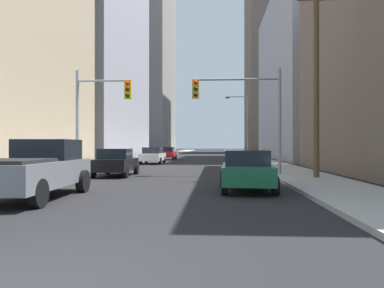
% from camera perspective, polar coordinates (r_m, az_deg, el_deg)
% --- Properties ---
extents(sidewalk_left, '(3.24, 160.00, 0.15)m').
position_cam_1_polar(sidewalk_left, '(55.05, -5.77, -1.91)').
color(sidewalk_left, '#9E9E99').
rests_on(sidewalk_left, ground).
extents(sidewalk_right, '(3.24, 160.00, 0.15)m').
position_cam_1_polar(sidewalk_right, '(54.51, 8.41, -1.93)').
color(sidewalk_right, '#9E9E99').
rests_on(sidewalk_right, ground).
extents(pickup_truck_grey, '(2.21, 5.47, 1.90)m').
position_cam_1_polar(pickup_truck_grey, '(13.10, -22.53, -3.54)').
color(pickup_truck_grey, slate).
rests_on(pickup_truck_grey, ground).
extents(sedan_green, '(1.96, 4.27, 1.52)m').
position_cam_1_polar(sedan_green, '(14.29, 8.28, -3.93)').
color(sedan_green, '#195938').
rests_on(sedan_green, ground).
extents(sedan_black, '(1.95, 4.26, 1.52)m').
position_cam_1_polar(sedan_black, '(21.32, -11.48, -2.70)').
color(sedan_black, black).
rests_on(sedan_black, ground).
extents(sedan_white, '(1.95, 4.23, 1.52)m').
position_cam_1_polar(sedan_white, '(34.76, -5.96, -1.75)').
color(sedan_white, white).
rests_on(sedan_white, ground).
extents(sedan_red, '(1.95, 4.22, 1.52)m').
position_cam_1_polar(sedan_red, '(44.55, -3.77, -1.41)').
color(sedan_red, maroon).
rests_on(sedan_red, ground).
extents(traffic_signal_near_left, '(3.23, 0.44, 6.00)m').
position_cam_1_polar(traffic_signal_near_left, '(22.21, -13.73, 5.78)').
color(traffic_signal_near_left, gray).
rests_on(traffic_signal_near_left, ground).
extents(traffic_signal_near_right, '(4.96, 0.44, 6.00)m').
position_cam_1_polar(traffic_signal_near_right, '(21.27, 7.38, 6.26)').
color(traffic_signal_near_right, gray).
rests_on(traffic_signal_near_right, ground).
extents(utility_pole_right, '(2.20, 0.28, 10.24)m').
position_cam_1_polar(utility_pole_right, '(19.61, 18.32, 10.68)').
color(utility_pole_right, brown).
rests_on(utility_pole_right, ground).
extents(street_lamp_right, '(2.66, 0.32, 7.50)m').
position_cam_1_polar(street_lamp_right, '(43.56, 7.84, 3.56)').
color(street_lamp_right, gray).
rests_on(street_lamp_right, ground).
extents(building_left_mid_office, '(16.39, 26.71, 32.94)m').
position_cam_1_polar(building_left_mid_office, '(57.56, -17.31, 14.66)').
color(building_left_mid_office, '#93939E').
rests_on(building_left_mid_office, ground).
extents(building_left_far_tower, '(25.02, 27.32, 61.98)m').
position_cam_1_polar(building_left_far_tower, '(101.87, -10.65, 16.49)').
color(building_left_far_tower, gray).
rests_on(building_left_far_tower, ground).
extents(building_right_mid_block, '(16.99, 27.57, 21.02)m').
position_cam_1_polar(building_right_mid_block, '(52.48, 21.20, 9.46)').
color(building_right_mid_block, '#93939E').
rests_on(building_right_mid_block, ground).
extents(building_right_far_highrise, '(25.22, 20.84, 46.55)m').
position_cam_1_polar(building_right_far_highrise, '(95.42, 16.19, 12.85)').
color(building_right_far_highrise, '#66564C').
rests_on(building_right_far_highrise, ground).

